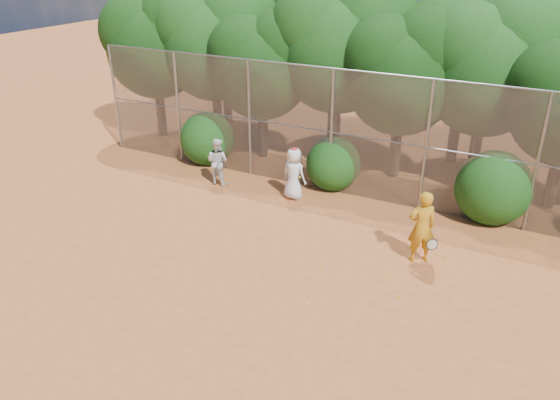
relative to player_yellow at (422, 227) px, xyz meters
The scene contains 22 objects.
ground 4.19m from the player_yellow, 132.48° to the right, with size 80.00×80.00×0.00m, color #AB5526.
fence_back 4.29m from the player_yellow, 133.85° to the left, with size 20.05×0.09×4.03m.
tree_0 13.52m from the player_yellow, 157.59° to the left, with size 4.38×3.81×6.00m.
tree_1 11.61m from the player_yellow, 150.29° to the left, with size 4.64×4.03×6.35m.
tree_2 9.06m from the player_yellow, 146.18° to the left, with size 3.99×3.47×5.47m.
tree_3 8.24m from the player_yellow, 128.80° to the left, with size 4.89×4.26×6.70m.
tree_4 6.32m from the player_yellow, 112.83° to the left, with size 4.19×3.64×5.73m.
tree_5 6.78m from the player_yellow, 87.12° to the left, with size 4.51×3.92×6.17m.
tree_9 13.68m from the player_yellow, 143.77° to the left, with size 4.83×4.20×6.62m.
tree_10 10.51m from the player_yellow, 125.29° to the left, with size 5.15×4.48×7.06m.
tree_11 8.30m from the player_yellow, 95.21° to the left, with size 4.64×4.03×6.35m.
bush_0 9.35m from the player_yellow, 159.39° to the left, with size 2.00×2.00×2.00m, color #113F0F.
bush_1 4.99m from the player_yellow, 138.76° to the left, with size 1.80×1.80×1.80m, color #113F0F.
bush_2 3.52m from the player_yellow, 69.28° to the left, with size 2.20×2.20×2.20m, color #113F0F.
player_yellow is the anchor object (origin of this frame).
player_teen 4.91m from the player_yellow, 157.19° to the left, with size 0.90×0.67×1.70m.
player_white 7.51m from the player_yellow, 166.44° to the left, with size 0.85×0.71×1.59m.
ball_0 1.51m from the player_yellow, 108.30° to the right, with size 0.07×0.07×0.07m, color #C0D226.
ball_1 1.19m from the player_yellow, 34.84° to the left, with size 0.07×0.07×0.07m, color #C0D226.
ball_2 3.65m from the player_yellow, 119.36° to the right, with size 0.07×0.07×0.07m, color #C0D226.
ball_3 2.08m from the player_yellow, 88.27° to the right, with size 0.07×0.07×0.07m, color #C0D226.
ball_4 2.73m from the player_yellow, 142.94° to the right, with size 0.07×0.07×0.07m, color #C0D226.
Camera 1 is at (5.20, -9.35, 7.45)m, focal length 35.00 mm.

